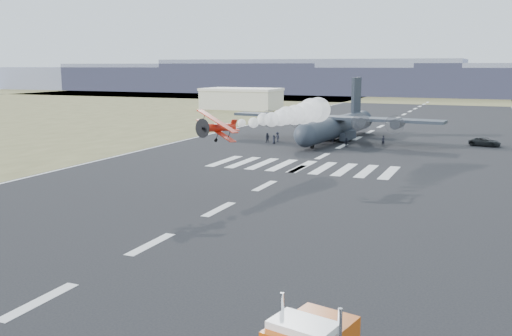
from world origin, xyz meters
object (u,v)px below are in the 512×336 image
Objects in this scene: crew_e at (274,139)px; crew_h at (309,139)px; transport_aircraft at (337,125)px; crew_d at (304,139)px; crew_c at (277,137)px; crew_g at (333,138)px; hangar_left at (241,98)px; crew_a at (383,140)px; aerobatic_biplane at (218,127)px; crew_b at (267,138)px; crew_f at (346,142)px; support_vehicle at (485,142)px.

crew_h is at bearing -113.57° from crew_e.
transport_aircraft reaches higher than crew_d.
crew_g is at bearing 46.60° from crew_c.
crew_g is 5.05m from crew_h.
crew_h is at bearing -57.75° from hangar_left.
crew_h is (-12.47, -3.91, 0.02)m from crew_a.
crew_c is at bearing 111.23° from aerobatic_biplane.
crew_c is 1.01× the size of crew_g.
transport_aircraft is 11.50m from crew_c.
aerobatic_biplane is 44.26m from crew_b.
transport_aircraft is at bearing 54.62° from crew_f.
crew_c is at bearing 110.63° from crew_f.
crew_d is (-4.51, 43.63, -6.66)m from aerobatic_biplane.
crew_c is at bearing -143.41° from transport_aircraft.
crew_g is at bearing -54.46° from hangar_left.
crew_a is 0.97× the size of crew_c.
crew_f is 0.88× the size of crew_h.
crew_f is at bearing -116.39° from crew_a.
crew_e is (0.39, -2.82, -0.11)m from crew_c.
crew_f is 5.76m from crew_g.
crew_b is 1.80m from crew_e.
crew_e is (39.85, -74.45, -2.62)m from hangar_left.
crew_a is at bearing -20.98° from crew_f.
hangar_left is 84.85m from crew_g.
support_vehicle is 3.05× the size of crew_a.
crew_f is (13.45, -1.87, -0.11)m from crew_c.
transport_aircraft reaches higher than aerobatic_biplane.
crew_a reaches higher than crew_e.
hangar_left is at bearing 64.31° from crew_f.
aerobatic_biplane is at bearing 27.48° from crew_d.
crew_f reaches higher than crew_d.
crew_f is at bearing 4.38° from crew_b.
crew_a is 20.64m from crew_b.
crew_c is at bearing -114.74° from crew_h.
crew_b is 1.00× the size of crew_g.
crew_d is 1.00× the size of crew_f.
hangar_left is at bearing 150.57° from crew_c.
crew_c reaches higher than support_vehicle.
crew_a is (8.97, 47.07, -6.57)m from aerobatic_biplane.
crew_a is 13.07m from crew_h.
crew_e is 13.09m from crew_f.
crew_f is at bearing 103.02° from crew_d.
support_vehicle is 30.66m from crew_h.
transport_aircraft is 25.51× the size of crew_f.
crew_b is 1.13× the size of crew_f.
crew_b is 7.66m from crew_h.
aerobatic_biplane is at bearing -77.64° from crew_a.
crew_a is 1.11× the size of crew_f.
transport_aircraft reaches higher than crew_e.
crew_c is at bearing -61.15° from hangar_left.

